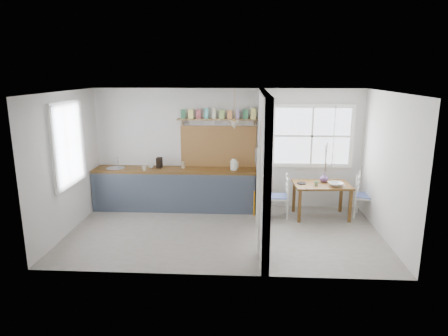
# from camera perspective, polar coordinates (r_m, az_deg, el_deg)

# --- Properties ---
(floor) EXTENTS (5.80, 3.20, 0.01)m
(floor) POSITION_cam_1_polar(r_m,az_deg,el_deg) (7.57, -0.03, -9.23)
(floor) COLOR gray
(floor) RESTS_ON ground
(ceiling) EXTENTS (5.80, 3.20, 0.01)m
(ceiling) POSITION_cam_1_polar(r_m,az_deg,el_deg) (6.99, -0.03, 10.83)
(ceiling) COLOR beige
(ceiling) RESTS_ON walls
(walls) EXTENTS (5.81, 3.21, 2.60)m
(walls) POSITION_cam_1_polar(r_m,az_deg,el_deg) (7.17, -0.03, 0.39)
(walls) COLOR beige
(walls) RESTS_ON floor
(partition) EXTENTS (0.12, 3.20, 2.60)m
(partition) POSITION_cam_1_polar(r_m,az_deg,el_deg) (7.19, 5.58, 1.59)
(partition) COLOR beige
(partition) RESTS_ON floor
(kitchen_window) EXTENTS (0.10, 1.16, 1.50)m
(kitchen_window) POSITION_cam_1_polar(r_m,az_deg,el_deg) (7.80, -21.62, 3.13)
(kitchen_window) COLOR white
(kitchen_window) RESTS_ON walls
(nook_window) EXTENTS (1.76, 0.10, 1.30)m
(nook_window) POSITION_cam_1_polar(r_m,az_deg,el_deg) (8.75, 12.45, 4.48)
(nook_window) COLOR white
(nook_window) RESTS_ON walls
(counter) EXTENTS (3.50, 0.60, 0.90)m
(counter) POSITION_cam_1_polar(r_m,az_deg,el_deg) (8.79, -6.92, -2.90)
(counter) COLOR brown
(counter) RESTS_ON floor
(sink) EXTENTS (0.40, 0.40, 0.02)m
(sink) POSITION_cam_1_polar(r_m,az_deg,el_deg) (8.97, -15.23, -0.08)
(sink) COLOR silver
(sink) RESTS_ON counter
(backsplash) EXTENTS (1.65, 0.03, 0.90)m
(backsplash) POSITION_cam_1_polar(r_m,az_deg,el_deg) (8.71, -0.80, 3.09)
(backsplash) COLOR olive
(backsplash) RESTS_ON walls
(shelf) EXTENTS (1.75, 0.20, 0.21)m
(shelf) POSITION_cam_1_polar(r_m,az_deg,el_deg) (8.53, -0.85, 7.36)
(shelf) COLOR #A08254
(shelf) RESTS_ON walls
(pendant_lamp) EXTENTS (0.26, 0.26, 0.16)m
(pendant_lamp) POSITION_cam_1_polar(r_m,az_deg,el_deg) (8.19, 1.48, 6.17)
(pendant_lamp) COLOR beige
(pendant_lamp) RESTS_ON ceiling
(utensil_rail) EXTENTS (0.02, 0.50, 0.02)m
(utensil_rail) POSITION_cam_1_polar(r_m,az_deg,el_deg) (8.01, 4.70, 2.85)
(utensil_rail) COLOR silver
(utensil_rail) RESTS_ON partition
(dining_table) EXTENTS (1.17, 0.82, 0.71)m
(dining_table) POSITION_cam_1_polar(r_m,az_deg,el_deg) (8.50, 13.70, -4.51)
(dining_table) COLOR brown
(dining_table) RESTS_ON floor
(chair_left) EXTENTS (0.40, 0.40, 0.87)m
(chair_left) POSITION_cam_1_polar(r_m,az_deg,el_deg) (8.33, 7.74, -4.02)
(chair_left) COLOR white
(chair_left) RESTS_ON floor
(chair_right) EXTENTS (0.55, 0.55, 0.93)m
(chair_right) POSITION_cam_1_polar(r_m,az_deg,el_deg) (8.70, 19.72, -3.75)
(chair_right) COLOR white
(chair_right) RESTS_ON floor
(kettle) EXTENTS (0.21, 0.17, 0.23)m
(kettle) POSITION_cam_1_polar(r_m,az_deg,el_deg) (8.49, 1.40, 0.51)
(kettle) COLOR white
(kettle) RESTS_ON counter
(mug_a) EXTENTS (0.12, 0.12, 0.09)m
(mug_a) POSITION_cam_1_polar(r_m,az_deg,el_deg) (8.63, -11.31, -0.03)
(mug_a) COLOR silver
(mug_a) RESTS_ON counter
(mug_b) EXTENTS (0.13, 0.13, 0.10)m
(mug_b) POSITION_cam_1_polar(r_m,az_deg,el_deg) (8.81, -10.42, 0.34)
(mug_b) COLOR beige
(mug_b) RESTS_ON counter
(knife_block) EXTENTS (0.12, 0.15, 0.23)m
(knife_block) POSITION_cam_1_polar(r_m,az_deg,el_deg) (8.77, -9.23, 0.75)
(knife_block) COLOR black
(knife_block) RESTS_ON counter
(jar) EXTENTS (0.12, 0.12, 0.14)m
(jar) POSITION_cam_1_polar(r_m,az_deg,el_deg) (8.69, -5.87, 0.46)
(jar) COLOR tan
(jar) RESTS_ON counter
(towel_magenta) EXTENTS (0.02, 0.03, 0.51)m
(towel_magenta) POSITION_cam_1_polar(r_m,az_deg,el_deg) (8.40, 4.32, -4.92)
(towel_magenta) COLOR #D83F96
(towel_magenta) RESTS_ON counter
(towel_orange) EXTENTS (0.02, 0.03, 0.56)m
(towel_orange) POSITION_cam_1_polar(r_m,az_deg,el_deg) (8.36, 4.33, -5.20)
(towel_orange) COLOR orange
(towel_orange) RESTS_ON counter
(bowl) EXTENTS (0.34, 0.34, 0.07)m
(bowl) POSITION_cam_1_polar(r_m,az_deg,el_deg) (8.31, 15.70, -2.25)
(bowl) COLOR silver
(bowl) RESTS_ON dining_table
(table_cup) EXTENTS (0.10, 0.10, 0.09)m
(table_cup) POSITION_cam_1_polar(r_m,az_deg,el_deg) (8.25, 13.06, -2.14)
(table_cup) COLOR #70A672
(table_cup) RESTS_ON dining_table
(plate) EXTENTS (0.24, 0.24, 0.02)m
(plate) POSITION_cam_1_polar(r_m,az_deg,el_deg) (8.32, 11.01, -2.16)
(plate) COLOR black
(plate) RESTS_ON dining_table
(vase) EXTENTS (0.19, 0.19, 0.19)m
(vase) POSITION_cam_1_polar(r_m,az_deg,el_deg) (8.52, 14.09, -1.35)
(vase) COLOR #5D3C71
(vase) RESTS_ON dining_table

